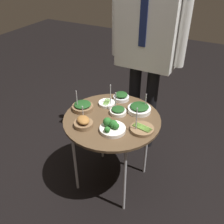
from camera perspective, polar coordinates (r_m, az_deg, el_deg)
ground_plane at (r=2.14m, az=-0.00°, el=-15.11°), size 8.00×8.00×0.00m
serving_cart at (r=1.75m, az=-0.00°, el=-2.50°), size 0.67×0.67×0.62m
bowl_spinach_mid_left at (r=1.76m, az=1.39°, el=0.28°), size 0.12×0.12×0.15m
bowl_broccoli_mid_right at (r=1.59m, az=-0.04°, el=-3.48°), size 0.17×0.17×0.08m
bowl_spinach_center at (r=1.82m, az=-6.65°, el=1.37°), size 0.15×0.15×0.16m
bowl_asparagus_near_rim at (r=1.61m, az=6.85°, el=-3.83°), size 0.15×0.15×0.18m
bowl_asparagus_back_right at (r=1.86m, az=-1.19°, el=2.06°), size 0.12×0.12×0.18m
bowl_roast_back_left at (r=1.64m, az=-6.55°, el=-2.38°), size 0.13×0.13×0.13m
bowl_spinach_front_left at (r=1.92m, az=2.12°, el=3.55°), size 0.12×0.12×0.06m
bowl_spinach_far_rim at (r=1.79m, az=6.27°, el=0.81°), size 0.17×0.17×0.13m
waiter_figure at (r=1.99m, az=8.11°, el=16.43°), size 0.60×0.23×1.63m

